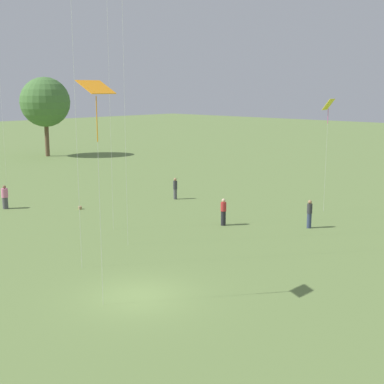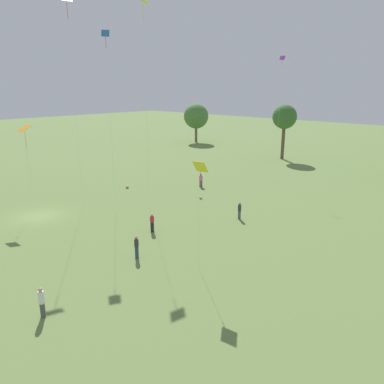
% 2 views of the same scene
% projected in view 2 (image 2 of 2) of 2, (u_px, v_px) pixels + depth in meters
% --- Properties ---
extents(ground_plane, '(240.00, 240.00, 0.00)m').
position_uv_depth(ground_plane, '(38.00, 216.00, 37.57)').
color(ground_plane, olive).
extents(tree_0, '(5.65, 5.65, 8.80)m').
position_uv_depth(tree_0, '(196.00, 116.00, 85.84)').
color(tree_0, brown).
rests_on(tree_0, ground_plane).
extents(tree_1, '(4.22, 4.22, 9.57)m').
position_uv_depth(tree_1, '(285.00, 117.00, 65.27)').
color(tree_1, brown).
rests_on(tree_1, ground_plane).
extents(person_0, '(0.37, 0.37, 1.70)m').
position_uv_depth(person_0, '(239.00, 211.00, 36.60)').
color(person_0, '#4C4C51').
rests_on(person_0, ground_plane).
extents(person_1, '(0.64, 0.64, 1.73)m').
position_uv_depth(person_1, '(201.00, 180.00, 48.38)').
color(person_1, '#4C4C51').
rests_on(person_1, ground_plane).
extents(person_2, '(0.38, 0.38, 1.74)m').
position_uv_depth(person_2, '(152.00, 223.00, 33.34)').
color(person_2, '#232328').
rests_on(person_2, ground_plane).
extents(person_3, '(0.36, 0.36, 1.83)m').
position_uv_depth(person_3, '(42.00, 302.00, 20.97)').
color(person_3, '#4C4C51').
rests_on(person_3, ground_plane).
extents(person_4, '(0.45, 0.45, 1.79)m').
position_uv_depth(person_4, '(137.00, 247.00, 28.19)').
color(person_4, '#333D5B').
rests_on(person_4, ground_plane).
extents(kite_0, '(1.14, 1.04, 8.90)m').
position_uv_depth(kite_0, '(25.00, 131.00, 36.58)').
color(kite_0, orange).
rests_on(kite_0, ground_plane).
extents(kite_2, '(1.00, 0.69, 7.91)m').
position_uv_depth(kite_2, '(200.00, 170.00, 24.50)').
color(kite_2, yellow).
rests_on(kite_2, ground_plane).
extents(kite_3, '(1.34, 1.33, 20.51)m').
position_uv_depth(kite_3, '(143.00, 13.00, 34.97)').
color(kite_3, yellow).
rests_on(kite_3, ground_plane).
extents(kite_4, '(1.18, 1.25, 20.72)m').
position_uv_depth(kite_4, '(67.00, 12.00, 35.35)').
color(kite_4, black).
rests_on(kite_4, ground_plane).
extents(kite_5, '(0.75, 0.60, 16.35)m').
position_uv_depth(kite_5, '(282.00, 69.00, 48.03)').
color(kite_5, purple).
rests_on(kite_5, ground_plane).
extents(kite_6, '(0.83, 0.90, 17.53)m').
position_uv_depth(kite_6, '(106.00, 49.00, 34.59)').
color(kite_6, blue).
rests_on(kite_6, ground_plane).
extents(picnic_bag_0, '(0.29, 0.31, 0.22)m').
position_uv_depth(picnic_bag_0, '(201.00, 198.00, 43.32)').
color(picnic_bag_0, '#A58459').
rests_on(picnic_bag_0, ground_plane).
extents(picnic_bag_1, '(0.36, 0.40, 0.30)m').
position_uv_depth(picnic_bag_1, '(127.00, 187.00, 47.86)').
color(picnic_bag_1, '#A58459').
rests_on(picnic_bag_1, ground_plane).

